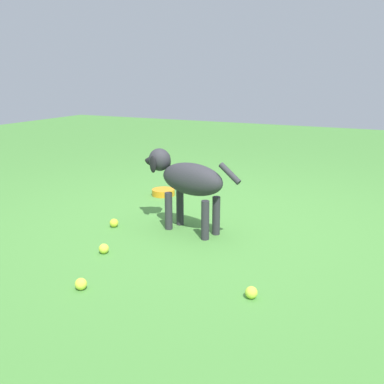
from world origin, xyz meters
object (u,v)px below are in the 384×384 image
object	(u,v)px
dog	(187,179)
tennis_ball_0	(114,223)
tennis_ball_2	(81,284)
tennis_ball_1	(251,292)
water_bowl	(163,192)
tennis_ball_3	(104,249)

from	to	relation	value
dog	tennis_ball_0	bearing A→B (deg)	31.91
tennis_ball_0	tennis_ball_2	size ratio (longest dim) A/B	1.00
tennis_ball_0	tennis_ball_2	xyz separation A→B (m)	(0.91, 0.44, 0.00)
dog	tennis_ball_2	distance (m)	1.16
tennis_ball_1	water_bowl	distance (m)	2.10
dog	tennis_ball_2	world-z (taller)	dog
dog	tennis_ball_3	distance (m)	0.78
tennis_ball_1	water_bowl	world-z (taller)	tennis_ball_1
dog	tennis_ball_1	xyz separation A→B (m)	(0.78, 0.77, -0.36)
tennis_ball_2	water_bowl	world-z (taller)	tennis_ball_2
tennis_ball_0	tennis_ball_2	distance (m)	1.01
tennis_ball_0	tennis_ball_3	distance (m)	0.51
tennis_ball_2	water_bowl	distance (m)	1.95
tennis_ball_1	tennis_ball_2	world-z (taller)	same
tennis_ball_3	water_bowl	world-z (taller)	tennis_ball_3
tennis_ball_0	tennis_ball_3	bearing A→B (deg)	28.29
dog	water_bowl	size ratio (longest dim) A/B	3.91
tennis_ball_1	tennis_ball_3	bearing A→B (deg)	-98.00
tennis_ball_0	dog	bearing A→B (deg)	109.20
tennis_ball_1	tennis_ball_2	xyz separation A→B (m)	(0.31, -0.86, 0.00)
tennis_ball_1	water_bowl	xyz separation A→B (m)	(-1.56, -1.41, -0.00)
dog	tennis_ball_0	xyz separation A→B (m)	(0.18, -0.53, -0.36)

